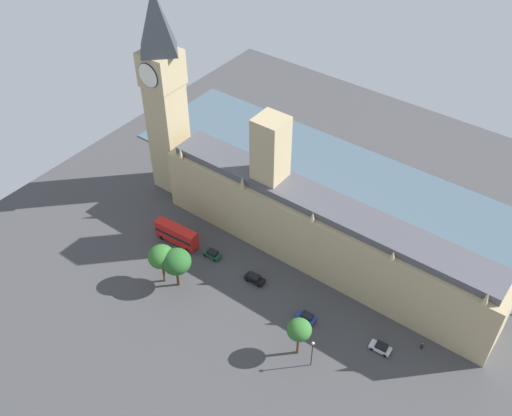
# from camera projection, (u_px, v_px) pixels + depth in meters

# --- Properties ---
(ground_plane) EXTENTS (147.50, 147.50, 0.00)m
(ground_plane) POSITION_uv_depth(u_px,v_px,m) (315.00, 265.00, 127.76)
(ground_plane) COLOR #424244
(river_thames) EXTENTS (32.68, 132.75, 0.25)m
(river_thames) POSITION_uv_depth(u_px,v_px,m) (376.00, 197.00, 144.60)
(river_thames) COLOR #475B6B
(river_thames) RESTS_ON ground
(parliament_building) EXTENTS (11.18, 77.50, 31.11)m
(parliament_building) POSITION_uv_depth(u_px,v_px,m) (319.00, 228.00, 123.65)
(parliament_building) COLOR tan
(parliament_building) RESTS_ON ground
(clock_tower) EXTENTS (8.14, 8.14, 50.79)m
(clock_tower) POSITION_uv_depth(u_px,v_px,m) (164.00, 92.00, 131.74)
(clock_tower) COLOR tan
(clock_tower) RESTS_ON ground
(double_decker_bus_far_end) EXTENTS (3.20, 10.64, 4.75)m
(double_decker_bus_far_end) POSITION_uv_depth(u_px,v_px,m) (177.00, 234.00, 131.16)
(double_decker_bus_far_end) COLOR red
(double_decker_bus_far_end) RESTS_ON ground
(car_dark_green_kerbside) EXTENTS (2.15, 4.15, 1.74)m
(car_dark_green_kerbside) POSITION_uv_depth(u_px,v_px,m) (212.00, 254.00, 129.01)
(car_dark_green_kerbside) COLOR #19472D
(car_dark_green_kerbside) RESTS_ON ground
(car_black_by_river_gate) EXTENTS (2.20, 4.50, 1.74)m
(car_black_by_river_gate) POSITION_uv_depth(u_px,v_px,m) (255.00, 278.00, 123.57)
(car_black_by_river_gate) COLOR black
(car_black_by_river_gate) RESTS_ON ground
(car_blue_trailing) EXTENTS (2.16, 4.14, 1.74)m
(car_blue_trailing) POSITION_uv_depth(u_px,v_px,m) (306.00, 317.00, 115.94)
(car_blue_trailing) COLOR navy
(car_blue_trailing) RESTS_ON ground
(car_white_leading) EXTENTS (2.20, 4.21, 1.74)m
(car_white_leading) POSITION_uv_depth(u_px,v_px,m) (381.00, 347.00, 110.57)
(car_white_leading) COLOR silver
(car_white_leading) RESTS_ON ground
(pedestrian_under_trees) EXTENTS (0.58, 0.64, 1.51)m
(pedestrian_under_trees) POSITION_uv_depth(u_px,v_px,m) (422.00, 346.00, 111.07)
(pedestrian_under_trees) COLOR black
(pedestrian_under_trees) RESTS_ON ground
(plane_tree_near_tower) EXTENTS (6.09, 6.09, 9.61)m
(plane_tree_near_tower) POSITION_uv_depth(u_px,v_px,m) (176.00, 262.00, 118.87)
(plane_tree_near_tower) COLOR brown
(plane_tree_near_tower) RESTS_ON ground
(plane_tree_midblock) EXTENTS (4.65, 4.65, 8.95)m
(plane_tree_midblock) POSITION_uv_depth(u_px,v_px,m) (299.00, 330.00, 106.25)
(plane_tree_midblock) COLOR brown
(plane_tree_midblock) RESTS_ON ground
(plane_tree_opposite_hall) EXTENTS (5.51, 5.51, 9.68)m
(plane_tree_opposite_hall) POSITION_uv_depth(u_px,v_px,m) (161.00, 257.00, 119.48)
(plane_tree_opposite_hall) COLOR brown
(plane_tree_opposite_hall) RESTS_ON ground
(street_lamp_corner) EXTENTS (0.56, 0.56, 7.00)m
(street_lamp_corner) POSITION_uv_depth(u_px,v_px,m) (312.00, 350.00, 105.55)
(street_lamp_corner) COLOR black
(street_lamp_corner) RESTS_ON ground
(street_lamp_slot_10) EXTENTS (0.56, 0.56, 6.11)m
(street_lamp_slot_10) POSITION_uv_depth(u_px,v_px,m) (176.00, 271.00, 120.64)
(street_lamp_slot_10) COLOR black
(street_lamp_slot_10) RESTS_ON ground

